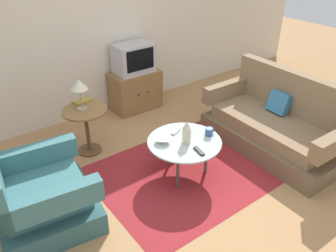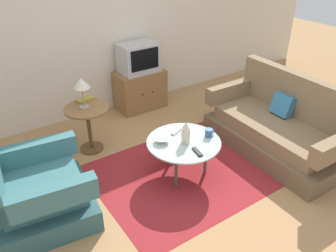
% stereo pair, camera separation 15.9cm
% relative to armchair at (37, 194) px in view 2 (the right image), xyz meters
% --- Properties ---
extents(ground_plane, '(16.00, 16.00, 0.00)m').
position_rel_armchair_xyz_m(ground_plane, '(1.51, -0.39, -0.30)').
color(ground_plane, '#AD7F51').
extents(back_wall, '(9.00, 0.12, 2.70)m').
position_rel_armchair_xyz_m(back_wall, '(1.51, 1.87, 1.05)').
color(back_wall, beige).
rests_on(back_wall, ground).
extents(area_rug, '(2.00, 1.68, 0.00)m').
position_rel_armchair_xyz_m(area_rug, '(1.59, -0.24, -0.30)').
color(area_rug, maroon).
rests_on(area_rug, ground).
extents(armchair, '(1.01, 1.04, 0.87)m').
position_rel_armchair_xyz_m(armchair, '(0.00, 0.00, 0.00)').
color(armchair, '#325C60').
rests_on(armchair, ground).
extents(couch, '(0.91, 1.85, 0.97)m').
position_rel_armchair_xyz_m(couch, '(2.92, -0.50, 0.01)').
color(couch, brown).
rests_on(couch, ground).
extents(coffee_table, '(0.84, 0.84, 0.46)m').
position_rel_armchair_xyz_m(coffee_table, '(1.59, -0.24, 0.12)').
color(coffee_table, '#B2C6C1').
rests_on(coffee_table, ground).
extents(side_table, '(0.56, 0.56, 0.61)m').
position_rel_armchair_xyz_m(side_table, '(0.91, 0.87, 0.15)').
color(side_table, olive).
rests_on(side_table, ground).
extents(tv_stand, '(0.75, 0.46, 0.61)m').
position_rel_armchair_xyz_m(tv_stand, '(2.06, 1.55, 0.01)').
color(tv_stand, olive).
rests_on(tv_stand, ground).
extents(television, '(0.58, 0.40, 0.44)m').
position_rel_armchair_xyz_m(television, '(2.06, 1.57, 0.53)').
color(television, '#B7B7BC').
rests_on(television, tv_stand).
extents(table_lamp, '(0.20, 0.20, 0.39)m').
position_rel_armchair_xyz_m(table_lamp, '(0.89, 0.88, 0.62)').
color(table_lamp, '#9E937A').
rests_on(table_lamp, side_table).
extents(vase, '(0.10, 0.10, 0.26)m').
position_rel_armchair_xyz_m(vase, '(1.59, -0.28, 0.28)').
color(vase, beige).
rests_on(vase, coffee_table).
extents(mug, '(0.14, 0.09, 0.09)m').
position_rel_armchair_xyz_m(mug, '(1.89, -0.31, 0.21)').
color(mug, '#335184').
rests_on(mug, coffee_table).
extents(bowl, '(0.18, 0.18, 0.06)m').
position_rel_armchair_xyz_m(bowl, '(1.38, -0.12, 0.19)').
color(bowl, silver).
rests_on(bowl, coffee_table).
extents(tv_remote_dark, '(0.07, 0.18, 0.02)m').
position_rel_armchair_xyz_m(tv_remote_dark, '(1.58, -0.50, 0.17)').
color(tv_remote_dark, black).
rests_on(tv_remote_dark, coffee_table).
extents(tv_remote_silver, '(0.17, 0.11, 0.02)m').
position_rel_armchair_xyz_m(tv_remote_silver, '(1.63, -0.03, 0.17)').
color(tv_remote_silver, '#B2B2B7').
rests_on(tv_remote_silver, coffee_table).
extents(book, '(0.25, 0.18, 0.02)m').
position_rel_armchair_xyz_m(book, '(0.98, 1.08, 0.32)').
color(book, olive).
rests_on(book, side_table).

